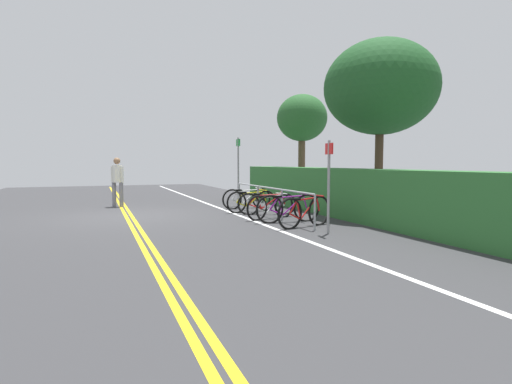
# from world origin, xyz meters

# --- Properties ---
(ground_plane) EXTENTS (33.02, 12.11, 0.05)m
(ground_plane) POSITION_xyz_m (0.00, 0.00, -0.03)
(ground_plane) COLOR #353538
(centre_line_yellow_inner) EXTENTS (29.72, 0.10, 0.00)m
(centre_line_yellow_inner) POSITION_xyz_m (0.00, -0.08, 0.00)
(centre_line_yellow_inner) COLOR gold
(centre_line_yellow_inner) RESTS_ON ground_plane
(centre_line_yellow_outer) EXTENTS (29.72, 0.10, 0.00)m
(centre_line_yellow_outer) POSITION_xyz_m (0.00, 0.08, 0.00)
(centre_line_yellow_outer) COLOR gold
(centre_line_yellow_outer) RESTS_ON ground_plane
(bike_lane_stripe_white) EXTENTS (29.72, 0.12, 0.00)m
(bike_lane_stripe_white) POSITION_xyz_m (0.00, 3.02, 0.00)
(bike_lane_stripe_white) COLOR white
(bike_lane_stripe_white) RESTS_ON ground_plane
(bike_rack) EXTENTS (5.27, 0.05, 0.85)m
(bike_rack) POSITION_xyz_m (1.59, 3.76, 0.64)
(bike_rack) COLOR #9EA0A5
(bike_rack) RESTS_ON ground_plane
(bicycle_0) EXTENTS (0.46, 1.78, 0.72)m
(bicycle_0) POSITION_xyz_m (-0.58, 3.88, 0.34)
(bicycle_0) COLOR black
(bicycle_0) RESTS_ON ground_plane
(bicycle_1) EXTENTS (0.47, 1.75, 0.71)m
(bicycle_1) POSITION_xyz_m (0.36, 3.68, 0.33)
(bicycle_1) COLOR black
(bicycle_1) RESTS_ON ground_plane
(bicycle_2) EXTENTS (0.69, 1.68, 0.69)m
(bicycle_2) POSITION_xyz_m (1.14, 3.87, 0.32)
(bicycle_2) COLOR black
(bicycle_2) RESTS_ON ground_plane
(bicycle_3) EXTENTS (0.63, 1.64, 0.72)m
(bicycle_3) POSITION_xyz_m (2.03, 3.62, 0.34)
(bicycle_3) COLOR black
(bicycle_3) RESTS_ON ground_plane
(bicycle_4) EXTENTS (0.46, 1.80, 0.78)m
(bicycle_4) POSITION_xyz_m (2.78, 3.79, 0.36)
(bicycle_4) COLOR black
(bicycle_4) RESTS_ON ground_plane
(bicycle_5) EXTENTS (0.61, 1.70, 0.79)m
(bicycle_5) POSITION_xyz_m (3.63, 3.81, 0.37)
(bicycle_5) COLOR black
(bicycle_5) RESTS_ON ground_plane
(pedestrian) EXTENTS (0.33, 0.41, 1.72)m
(pedestrian) POSITION_xyz_m (-2.69, -0.17, 1.00)
(pedestrian) COLOR slate
(pedestrian) RESTS_ON ground_plane
(sign_post_near) EXTENTS (0.36, 0.06, 2.44)m
(sign_post_near) POSITION_xyz_m (-1.44, 3.87, 1.45)
(sign_post_near) COLOR gray
(sign_post_near) RESTS_ON ground_plane
(sign_post_far) EXTENTS (0.36, 0.08, 2.03)m
(sign_post_far) POSITION_xyz_m (4.66, 3.82, 1.23)
(sign_post_far) COLOR gray
(sign_post_far) RESTS_ON ground_plane
(hedge_backdrop) EXTENTS (14.22, 0.91, 1.38)m
(hedge_backdrop) POSITION_xyz_m (3.09, 5.75, 0.69)
(hedge_backdrop) COLOR #2D6B30
(hedge_backdrop) RESTS_ON ground_plane
(tree_near_left) EXTENTS (2.05, 2.05, 4.32)m
(tree_near_left) POSITION_xyz_m (-2.56, 7.02, 3.32)
(tree_near_left) COLOR brown
(tree_near_left) RESTS_ON ground_plane
(tree_mid) EXTENTS (3.27, 3.27, 5.09)m
(tree_mid) POSITION_xyz_m (2.46, 6.90, 3.71)
(tree_mid) COLOR #473323
(tree_mid) RESTS_ON ground_plane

